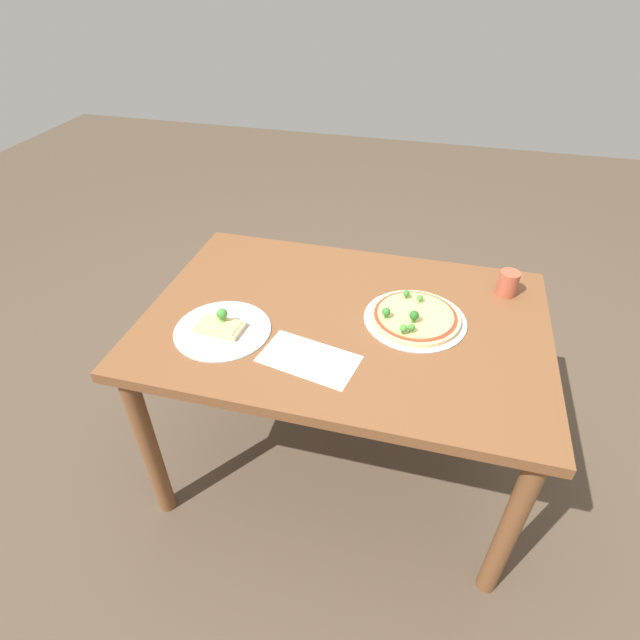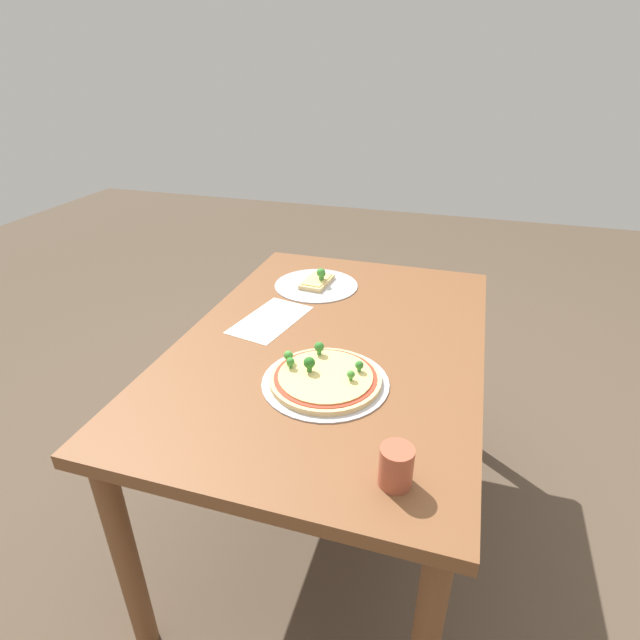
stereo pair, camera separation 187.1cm
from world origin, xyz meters
name	(u,v)px [view 1 (the left image)]	position (x,y,z in m)	size (l,w,h in m)	color
ground_plane	(340,457)	(0.00, 0.00, 0.00)	(8.00, 8.00, 0.00)	brown
dining_table	(344,339)	(0.00, 0.00, 0.63)	(1.27, 0.86, 0.72)	brown
pizza_tray_whole	(415,317)	(0.22, 0.04, 0.74)	(0.32, 0.32, 0.07)	#B7B7BC
pizza_tray_slice	(221,327)	(-0.36, -0.16, 0.73)	(0.30, 0.30, 0.07)	#B7B7BC
drinking_cup	(508,283)	(0.50, 0.27, 0.77)	(0.07, 0.07, 0.09)	#AD5138
paper_menu	(309,359)	(-0.06, -0.22, 0.72)	(0.28, 0.16, 0.00)	white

